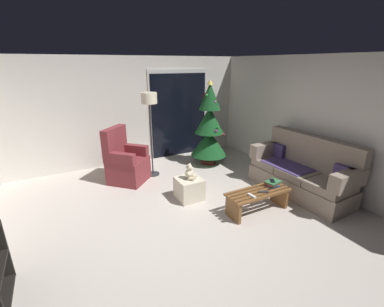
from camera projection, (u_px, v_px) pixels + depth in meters
The scene contains 16 objects.
ground_plane at pixel (190, 222), 4.06m from camera, with size 7.00×7.00×0.00m, color #BCB2A8.
wall_back at pixel (131, 111), 6.20m from camera, with size 5.72×0.12×2.50m, color silver.
wall_right at pixel (325, 124), 4.91m from camera, with size 0.12×6.00×2.50m, color silver.
patio_door_frame at pixel (179, 114), 6.73m from camera, with size 1.60×0.02×2.20m, color silver.
patio_door_glass at pixel (179, 116), 6.73m from camera, with size 1.50×0.02×2.10m, color black.
couch at pixel (302, 173), 4.88m from camera, with size 0.86×1.97×1.08m.
coffee_table at pixel (258, 198), 4.28m from camera, with size 1.10×0.40×0.37m.
remote_white at pixel (252, 196), 4.07m from camera, with size 0.04×0.16×0.02m, color silver.
remote_graphite at pixel (264, 192), 4.19m from camera, with size 0.04×0.16×0.02m, color #333338.
book_stack at pixel (272, 183), 4.41m from camera, with size 0.28×0.22×0.08m.
cell_phone at pixel (272, 181), 4.40m from camera, with size 0.07×0.14×0.01m, color black.
christmas_tree at pixel (209, 128), 6.15m from camera, with size 0.86×0.86×2.00m.
armchair at pixel (126, 163), 5.35m from camera, with size 0.97×0.97×1.13m.
floor_lamp at pixel (150, 106), 5.29m from camera, with size 0.32×0.32×1.78m.
ottoman at pixel (189, 189), 4.70m from camera, with size 0.44×0.44×0.39m, color beige.
teddy_bear_cream at pixel (190, 173), 4.60m from camera, with size 0.21×0.22×0.29m.
Camera 1 is at (-1.60, -3.09, 2.35)m, focal length 24.39 mm.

